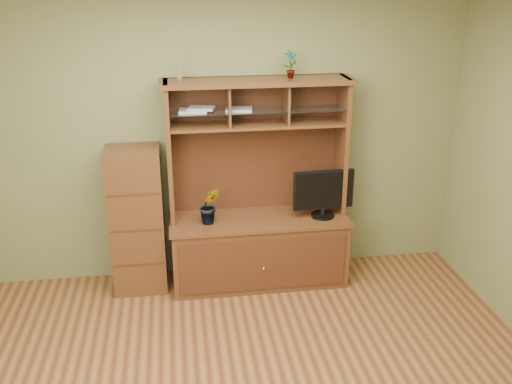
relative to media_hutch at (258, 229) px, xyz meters
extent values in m
cube|color=#656C40|center=(-0.30, 0.28, 0.83)|extent=(4.50, 0.02, 2.70)
cube|color=#442613|center=(0.00, -0.02, -0.21)|extent=(1.60, 0.55, 0.62)
cube|color=#361B0E|center=(0.00, -0.30, -0.21)|extent=(1.50, 0.01, 0.50)
sphere|color=silver|center=(0.00, -0.32, -0.24)|extent=(0.02, 0.02, 0.02)
cube|color=#442613|center=(0.00, -0.02, 0.11)|extent=(1.64, 0.59, 0.03)
cube|color=#442613|center=(-0.78, 0.08, 0.75)|extent=(0.04, 0.35, 1.25)
cube|color=#442613|center=(0.78, 0.08, 0.75)|extent=(0.04, 0.35, 1.25)
cube|color=#361B0E|center=(0.00, 0.24, 0.75)|extent=(1.52, 0.02, 1.25)
cube|color=#442613|center=(0.00, 0.08, 1.36)|extent=(1.66, 0.40, 0.04)
cube|color=#442613|center=(0.00, 0.08, 0.98)|extent=(1.52, 0.32, 0.02)
cube|color=#442613|center=(-0.25, 0.08, 1.16)|extent=(0.02, 0.31, 0.35)
cube|color=#442613|center=(0.25, 0.08, 1.16)|extent=(0.02, 0.31, 0.35)
cube|color=silver|center=(0.00, 0.07, 1.11)|extent=(1.50, 0.27, 0.01)
cylinder|color=black|center=(0.59, -0.08, 0.14)|extent=(0.22, 0.22, 0.02)
cylinder|color=black|center=(0.59, -0.08, 0.18)|extent=(0.04, 0.04, 0.07)
cube|color=black|center=(0.59, -0.08, 0.39)|extent=(0.56, 0.07, 0.36)
imported|color=#336020|center=(-0.45, -0.08, 0.30)|extent=(0.19, 0.16, 0.34)
imported|color=#376122|center=(0.29, 0.08, 1.50)|extent=(0.14, 0.12, 0.24)
cylinder|color=silver|center=(-0.66, 0.08, 1.43)|extent=(0.05, 0.05, 0.09)
cylinder|color=#99714C|center=(-0.66, 0.08, 1.56)|extent=(0.03, 0.03, 0.17)
cube|color=#AFAEB3|center=(-0.56, 0.08, 1.12)|extent=(0.25, 0.20, 0.02)
cube|color=#AFAEB3|center=(-0.49, 0.08, 1.14)|extent=(0.25, 0.21, 0.02)
cube|color=#AFAEB3|center=(-0.16, 0.08, 1.12)|extent=(0.25, 0.21, 0.02)
cube|color=#442613|center=(-1.10, 0.04, 0.14)|extent=(0.48, 0.43, 1.33)
cube|color=#361B0E|center=(-1.10, -0.18, -0.19)|extent=(0.44, 0.01, 0.02)
cube|color=#361B0E|center=(-1.10, -0.18, 0.14)|extent=(0.44, 0.01, 0.01)
cube|color=#361B0E|center=(-1.10, -0.18, 0.48)|extent=(0.44, 0.01, 0.02)
camera|label=1|loc=(-0.72, -4.75, 2.25)|focal=40.00mm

